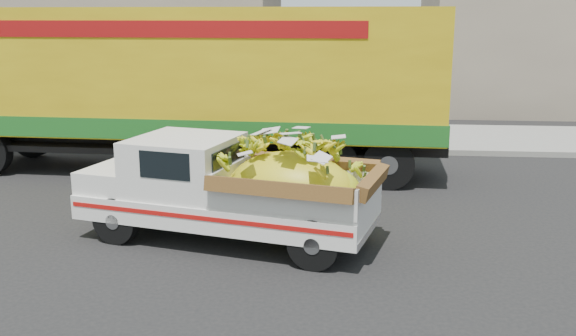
{
  "coord_description": "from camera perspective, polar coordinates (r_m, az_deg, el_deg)",
  "views": [
    {
      "loc": [
        3.92,
        -9.4,
        3.63
      ],
      "look_at": [
        2.96,
        0.85,
        1.17
      ],
      "focal_mm": 40.0,
      "sensor_mm": 36.0,
      "label": 1
    }
  ],
  "objects": [
    {
      "name": "semi_trailer",
      "position": [
        15.18,
        -9.0,
        7.56
      ],
      "size": [
        12.03,
        3.03,
        3.8
      ],
      "rotation": [
        0.0,
        0.0,
        -0.04
      ],
      "color": "black",
      "rests_on": "ground"
    },
    {
      "name": "ground",
      "position": [
        10.81,
        -16.39,
        -6.76
      ],
      "size": [
        100.0,
        100.0,
        0.0
      ],
      "primitive_type": "plane",
      "color": "black",
      "rests_on": "ground"
    },
    {
      "name": "pickup_truck",
      "position": [
        10.35,
        -3.61,
        -1.88
      ],
      "size": [
        5.07,
        2.85,
        1.68
      ],
      "rotation": [
        0.0,
        0.0,
        -0.24
      ],
      "color": "black",
      "rests_on": "ground"
    },
    {
      "name": "curb",
      "position": [
        17.89,
        -7.44,
        1.84
      ],
      "size": [
        60.0,
        0.25,
        0.15
      ],
      "primitive_type": "cube",
      "color": "gray",
      "rests_on": "ground"
    },
    {
      "name": "building_left",
      "position": [
        27.8,
        -20.4,
        10.27
      ],
      "size": [
        18.0,
        6.0,
        5.0
      ],
      "primitive_type": "cube",
      "color": "gray",
      "rests_on": "ground"
    },
    {
      "name": "sidewalk",
      "position": [
        19.9,
        -6.12,
        3.04
      ],
      "size": [
        60.0,
        4.0,
        0.14
      ],
      "primitive_type": "cube",
      "color": "gray",
      "rests_on": "ground"
    }
  ]
}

